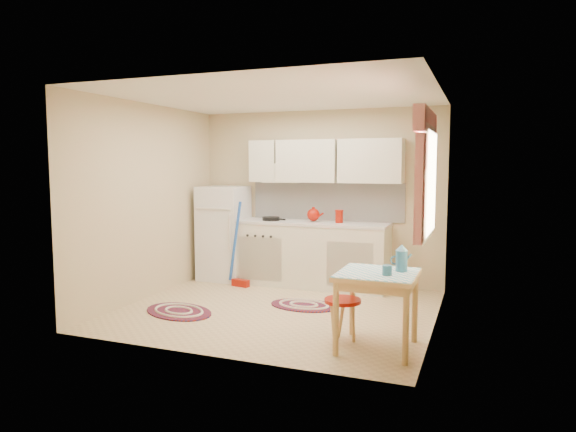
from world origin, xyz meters
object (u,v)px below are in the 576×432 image
(table, at_px, (377,311))
(stool, at_px, (342,320))
(base_cabinets, at_px, (308,255))
(fridge, at_px, (224,233))

(table, xyz_separation_m, stool, (-0.35, 0.09, -0.15))
(base_cabinets, xyz_separation_m, stool, (1.05, -2.09, -0.23))
(fridge, xyz_separation_m, base_cabinets, (1.33, 0.05, -0.26))
(fridge, bearing_deg, stool, -40.53)
(fridge, xyz_separation_m, stool, (2.38, -2.04, -0.49))
(table, bearing_deg, stool, 166.30)
(fridge, bearing_deg, base_cabinets, 2.16)
(fridge, height_order, base_cabinets, fridge)
(fridge, distance_m, base_cabinets, 1.35)
(fridge, relative_size, stool, 3.33)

